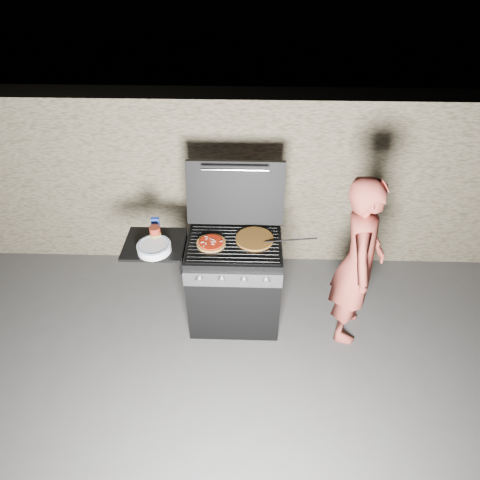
{
  "coord_description": "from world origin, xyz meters",
  "views": [
    {
      "loc": [
        0.13,
        -2.76,
        3.15
      ],
      "look_at": [
        0.05,
        0.0,
        0.95
      ],
      "focal_mm": 32.0,
      "sensor_mm": 36.0,
      "label": 1
    }
  ],
  "objects_px": {
    "sauce_jar": "(155,234)",
    "person": "(358,263)",
    "gas_grill": "(207,282)",
    "pizza_topped": "(211,243)"
  },
  "relations": [
    {
      "from": "sauce_jar",
      "to": "person",
      "type": "xyz_separation_m",
      "value": [
        1.69,
        -0.12,
        -0.17
      ]
    },
    {
      "from": "sauce_jar",
      "to": "person",
      "type": "bearing_deg",
      "value": -3.96
    },
    {
      "from": "pizza_topped",
      "to": "gas_grill",
      "type": "bearing_deg",
      "value": 170.27
    },
    {
      "from": "pizza_topped",
      "to": "person",
      "type": "height_order",
      "value": "person"
    },
    {
      "from": "gas_grill",
      "to": "pizza_topped",
      "type": "relative_size",
      "value": 5.57
    },
    {
      "from": "person",
      "to": "gas_grill",
      "type": "bearing_deg",
      "value": 97.51
    },
    {
      "from": "sauce_jar",
      "to": "person",
      "type": "distance_m",
      "value": 1.7
    },
    {
      "from": "pizza_topped",
      "to": "person",
      "type": "distance_m",
      "value": 1.23
    },
    {
      "from": "pizza_topped",
      "to": "person",
      "type": "relative_size",
      "value": 0.15
    },
    {
      "from": "sauce_jar",
      "to": "person",
      "type": "relative_size",
      "value": 0.09
    }
  ]
}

